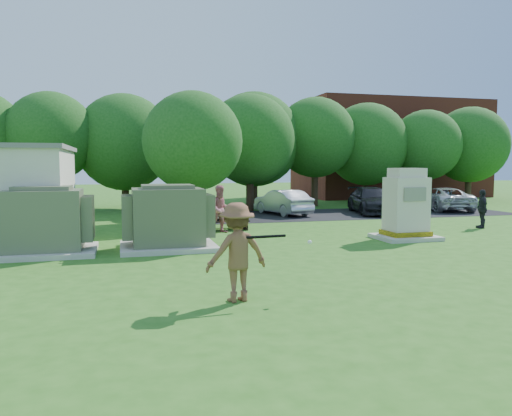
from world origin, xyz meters
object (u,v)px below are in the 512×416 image
object	(u,v)px
car_dark	(372,201)
person_walking_right	(482,209)
transformer_left	(44,222)
batter	(237,252)
car_silver_a	(283,202)
picnic_table	(228,219)
car_white	(203,205)
car_silver_b	(443,199)
person_at_picnic	(221,209)
generator_cabinet	(406,208)
transformer_right	(168,219)

from	to	relation	value
car_dark	person_walking_right	bearing A→B (deg)	-65.10
transformer_left	batter	xyz separation A→B (m)	(4.47, -6.59, 0.01)
car_silver_a	transformer_left	bearing A→B (deg)	28.41
picnic_table	car_dark	xyz separation A→B (m)	(9.15, 4.61, 0.29)
car_white	car_silver_b	bearing A→B (deg)	3.51
batter	car_dark	distance (m)	19.09
car_silver_a	car_silver_b	bearing A→B (deg)	167.10
batter	person_at_picnic	size ratio (longest dim) A/B	1.04
picnic_table	car_silver_a	xyz separation A→B (m)	(4.14, 5.28, 0.25)
transformer_left	batter	distance (m)	7.96
person_at_picnic	car_silver_a	distance (m)	7.76
person_walking_right	transformer_left	bearing A→B (deg)	-62.06
generator_cabinet	picnic_table	bearing A→B (deg)	142.49
person_walking_right	car_silver_a	distance (m)	10.02
car_silver_a	picnic_table	bearing A→B (deg)	38.66
generator_cabinet	person_walking_right	xyz separation A→B (m)	(4.88, 1.96, -0.30)
transformer_left	transformer_right	xyz separation A→B (m)	(3.70, 0.00, 0.00)
car_white	car_dark	distance (m)	9.50
person_walking_right	car_silver_a	size ratio (longest dim) A/B	0.40
car_dark	car_silver_b	distance (m)	5.07
picnic_table	person_walking_right	xyz separation A→B (m)	(10.56, -2.41, 0.40)
person_walking_right	car_silver_b	bearing A→B (deg)	176.89
batter	person_at_picnic	world-z (taller)	batter
car_dark	transformer_right	bearing A→B (deg)	-130.10
car_dark	transformer_left	bearing A→B (deg)	-137.10
batter	car_silver_a	xyz separation A→B (m)	(6.22, 16.10, -0.31)
transformer_left	car_white	size ratio (longest dim) A/B	0.75
batter	car_silver_b	distance (m)	22.92
transformer_right	person_walking_right	size ratio (longest dim) A/B	1.81
transformer_left	generator_cabinet	world-z (taller)	generator_cabinet
person_walking_right	car_white	distance (m)	12.82
batter	car_silver_a	bearing A→B (deg)	-121.45
batter	transformer_left	bearing A→B (deg)	-66.20
car_white	batter	bearing A→B (deg)	-97.06
transformer_left	car_silver_a	xyz separation A→B (m)	(10.69, 9.51, -0.30)
picnic_table	person_at_picnic	size ratio (longest dim) A/B	0.85
person_walking_right	car_dark	world-z (taller)	person_walking_right
transformer_right	car_silver_b	distance (m)	19.52
transformer_left	person_walking_right	distance (m)	17.21
picnic_table	batter	xyz separation A→B (m)	(-2.09, -10.82, 0.56)
person_walking_right	person_at_picnic	bearing A→B (deg)	-75.61
generator_cabinet	car_white	distance (m)	10.58
person_at_picnic	car_white	world-z (taller)	person_at_picnic
batter	car_white	xyz separation A→B (m)	(1.73, 15.13, -0.30)
car_white	car_silver_a	bearing A→B (deg)	11.58
transformer_left	person_walking_right	bearing A→B (deg)	6.09
car_white	car_silver_a	xyz separation A→B (m)	(4.49, 0.96, -0.01)
transformer_left	car_dark	size ratio (longest dim) A/B	0.61
person_at_picnic	car_silver_b	bearing A→B (deg)	17.97
transformer_left	generator_cabinet	xyz separation A→B (m)	(12.24, -0.13, 0.16)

